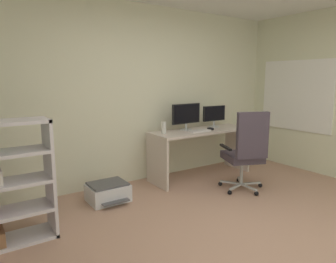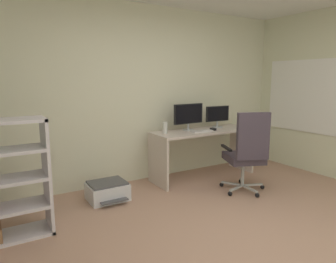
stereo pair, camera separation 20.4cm
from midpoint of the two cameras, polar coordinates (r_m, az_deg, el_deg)
ground_plane at (r=3.22m, az=15.70°, el=-19.56°), size 5.23×4.45×0.02m
wall_back at (r=4.65m, az=-4.49°, el=6.80°), size 5.23×0.10×2.61m
window_pane at (r=5.70m, az=24.63°, el=6.02°), size 0.01×1.24×1.11m
window_frame at (r=5.69m, az=24.59°, el=6.02°), size 0.02×1.32×1.19m
desk at (r=4.86m, az=7.80°, el=-1.91°), size 1.68×0.57×0.76m
monitor_main at (r=4.73m, az=5.05°, el=3.09°), size 0.53×0.18×0.41m
monitor_secondary at (r=5.10m, az=10.30°, el=3.04°), size 0.44×0.18×0.35m
keyboard at (r=4.66m, az=7.53°, el=0.08°), size 0.35×0.14×0.02m
computer_mouse at (r=4.81m, az=9.55°, el=0.42°), size 0.07×0.11×0.03m
desktop_speaker at (r=4.46m, az=0.74°, el=0.72°), size 0.07×0.07×0.17m
office_chair at (r=4.28m, az=15.79°, el=-3.51°), size 0.64×0.68×1.13m
printer at (r=4.09m, az=-9.73°, el=-10.81°), size 0.49×0.49×0.24m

